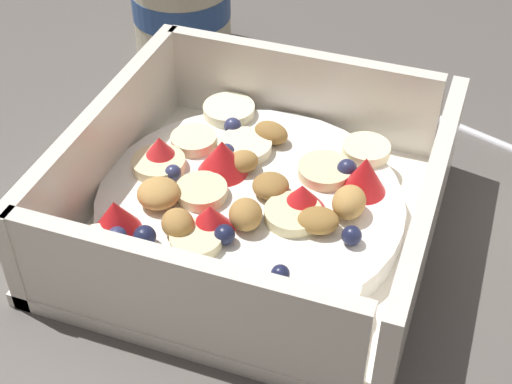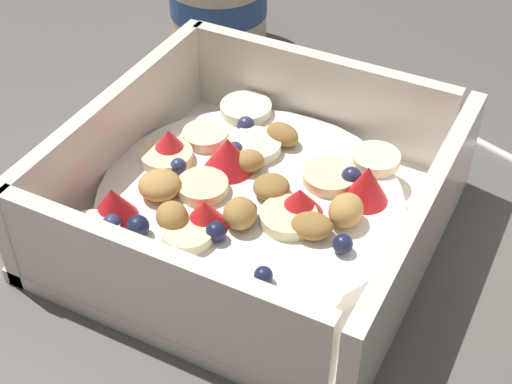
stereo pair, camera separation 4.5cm
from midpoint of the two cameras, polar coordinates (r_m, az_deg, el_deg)
The scene contains 4 objects.
ground_plane at distance 0.47m, azimuth 2.29°, elevation -2.84°, with size 2.40×2.40×0.00m, color #56514C.
fruit_bowl at distance 0.45m, azimuth 2.65°, elevation -0.82°, with size 0.21×0.21×0.07m.
spoon at distance 0.57m, azimuth 17.81°, elevation 4.34°, with size 0.08×0.17×0.01m.
yogurt_cup at distance 0.63m, azimuth -0.80°, elevation 14.18°, with size 0.08×0.08×0.08m.
Camera 2 is at (-0.30, -0.16, 0.32)m, focal length 52.87 mm.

